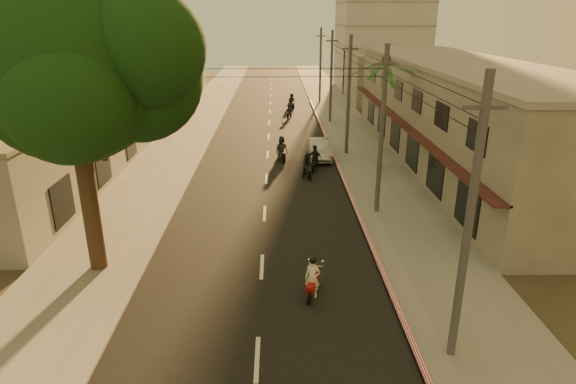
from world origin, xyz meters
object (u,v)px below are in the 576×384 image
at_px(broadleaf_tree, 81,67).
at_px(palm_tree, 386,66).
at_px(scooter_red, 313,279).
at_px(parked_car, 319,149).
at_px(scooter_mid_a, 308,167).
at_px(scooter_mid_b, 315,159).
at_px(scooter_far_c, 292,101).
at_px(scooter_far_a, 282,150).
at_px(scooter_far_b, 289,111).

bearing_deg(broadleaf_tree, palm_tree, 43.48).
bearing_deg(scooter_red, broadleaf_tree, 179.89).
xyz_separation_m(palm_tree, parked_car, (-4.04, 2.88, -6.42)).
distance_m(palm_tree, scooter_mid_a, 8.44).
relative_size(scooter_mid_b, scooter_far_c, 1.02).
relative_size(scooter_red, scooter_mid_b, 0.94).
bearing_deg(scooter_far_c, scooter_far_a, -110.53).
bearing_deg(scooter_mid_a, parked_car, 63.90).
bearing_deg(scooter_far_c, scooter_far_b, -111.04).
height_order(palm_tree, parked_car, palm_tree).
bearing_deg(broadleaf_tree, scooter_mid_b, 53.90).
distance_m(broadleaf_tree, scooter_far_a, 19.32).
height_order(scooter_red, scooter_mid_a, scooter_mid_a).
bearing_deg(scooter_far_a, scooter_mid_a, -81.12).
bearing_deg(parked_car, scooter_far_c, 92.81).
bearing_deg(broadleaf_tree, scooter_far_c, 76.40).
relative_size(broadleaf_tree, parked_car, 2.71).
bearing_deg(broadleaf_tree, parked_car, 57.71).
height_order(scooter_mid_b, scooter_far_a, scooter_far_a).
bearing_deg(scooter_far_b, scooter_mid_a, -71.03).
xyz_separation_m(scooter_mid_b, scooter_far_c, (-0.82, 24.17, -0.02)).
bearing_deg(scooter_far_a, scooter_far_b, 72.65).
height_order(scooter_far_a, parked_car, scooter_far_a).
distance_m(scooter_mid_a, scooter_far_b, 20.07).
xyz_separation_m(scooter_far_a, scooter_far_c, (1.46, 21.84, -0.06)).
bearing_deg(scooter_mid_b, broadleaf_tree, -109.94).
height_order(broadleaf_tree, parked_car, broadleaf_tree).
distance_m(scooter_red, parked_car, 19.36).
bearing_deg(scooter_mid_a, palm_tree, 7.80).
xyz_separation_m(scooter_red, scooter_mid_b, (1.34, 16.21, 0.07)).
xyz_separation_m(scooter_mid_a, scooter_far_a, (-1.68, 4.04, 0.08)).
relative_size(scooter_mid_b, scooter_far_b, 1.11).
bearing_deg(palm_tree, scooter_far_c, 102.81).
distance_m(scooter_red, scooter_mid_a, 14.52).
distance_m(scooter_far_a, scooter_far_c, 21.89).
bearing_deg(scooter_mid_b, palm_tree, 18.29).
relative_size(palm_tree, scooter_mid_b, 4.43).
bearing_deg(parked_car, scooter_far_a, -167.07).
relative_size(scooter_far_a, scooter_far_c, 1.08).
distance_m(scooter_red, scooter_far_c, 40.39).
xyz_separation_m(palm_tree, scooter_mid_b, (-4.63, -0.17, -6.31)).
relative_size(broadleaf_tree, scooter_red, 6.99).
height_order(scooter_far_a, scooter_far_c, scooter_far_a).
relative_size(scooter_mid_a, scooter_far_b, 1.06).
height_order(broadleaf_tree, scooter_mid_b, broadleaf_tree).
distance_m(scooter_red, scooter_far_a, 18.57).
xyz_separation_m(scooter_red, scooter_far_c, (0.52, 40.38, 0.05)).
distance_m(broadleaf_tree, scooter_mid_a, 17.03).
bearing_deg(scooter_mid_b, scooter_mid_a, -93.40).
bearing_deg(scooter_red, scooter_far_b, 106.08).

